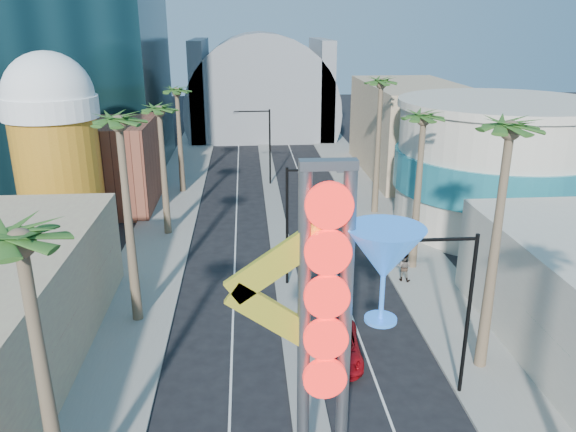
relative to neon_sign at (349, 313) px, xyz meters
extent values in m
cube|color=gray|center=(-10.32, 32.04, -7.23)|extent=(5.00, 100.00, 0.15)
cube|color=gray|center=(8.68, 32.04, -7.23)|extent=(5.00, 100.00, 0.15)
cube|color=gray|center=(-0.82, 35.04, -7.23)|extent=(1.60, 84.00, 0.15)
cube|color=brown|center=(-16.82, 35.04, -3.31)|extent=(10.00, 10.00, 8.00)
cube|color=tan|center=(15.18, 45.04, -2.31)|extent=(10.00, 20.00, 10.00)
cylinder|color=#B66B18|center=(-17.82, 27.04, -2.31)|extent=(6.40, 6.40, 10.00)
cylinder|color=white|center=(-17.82, 27.04, 3.09)|extent=(7.00, 7.00, 1.60)
sphere|color=white|center=(-17.82, 27.04, 3.89)|extent=(6.60, 6.60, 6.60)
cylinder|color=beige|center=(17.18, 27.04, -2.31)|extent=(16.00, 16.00, 10.00)
cylinder|color=teal|center=(17.18, 27.04, -2.31)|extent=(16.60, 16.60, 3.00)
cylinder|color=beige|center=(17.18, 27.04, 2.99)|extent=(16.60, 16.60, 0.60)
cylinder|color=slate|center=(-0.82, 69.04, -3.31)|extent=(22.00, 16.00, 22.00)
cube|color=slate|center=(-9.82, 69.04, -0.31)|extent=(2.00, 16.00, 14.00)
cube|color=slate|center=(8.18, 69.04, -0.31)|extent=(2.00, 16.00, 14.00)
cylinder|color=slate|center=(-1.52, 0.04, -0.81)|extent=(0.44, 0.44, 12.00)
cylinder|color=slate|center=(-0.12, 0.04, -0.81)|extent=(0.44, 0.44, 12.00)
cube|color=slate|center=(-0.82, 0.04, 5.09)|extent=(1.80, 0.50, 0.30)
cylinder|color=red|center=(-0.82, -0.31, 3.89)|extent=(1.50, 0.25, 1.50)
cylinder|color=red|center=(-0.82, -0.31, 2.34)|extent=(1.50, 0.25, 1.50)
cylinder|color=red|center=(-0.82, -0.31, 0.79)|extent=(1.50, 0.25, 1.50)
cylinder|color=red|center=(-0.82, -0.31, -0.76)|extent=(1.50, 0.25, 1.50)
cylinder|color=red|center=(-0.82, -0.31, -2.31)|extent=(1.50, 0.25, 1.50)
cube|color=yellow|center=(-2.42, 0.04, 1.89)|extent=(3.47, 0.25, 2.80)
cube|color=yellow|center=(-2.42, 0.04, -0.11)|extent=(3.47, 0.25, 2.80)
cone|color=blue|center=(1.08, 0.04, 2.09)|extent=(2.60, 2.60, 1.80)
cylinder|color=blue|center=(1.08, 0.04, 0.49)|extent=(0.16, 0.16, 1.60)
cylinder|color=blue|center=(1.08, 0.04, -0.31)|extent=(1.10, 1.10, 0.12)
cylinder|color=black|center=(-0.82, 17.04, -3.31)|extent=(0.18, 0.18, 8.00)
cube|color=black|center=(0.98, 17.04, 0.49)|extent=(3.60, 0.12, 0.12)
cube|color=slate|center=(2.58, 17.04, 0.39)|extent=(0.60, 0.25, 0.18)
cylinder|color=black|center=(-0.82, 41.04, -3.31)|extent=(0.18, 0.18, 8.00)
cube|color=black|center=(-2.62, 41.04, 0.49)|extent=(3.60, 0.12, 0.12)
cube|color=slate|center=(-4.22, 41.04, 0.39)|extent=(0.60, 0.25, 0.18)
cylinder|color=black|center=(6.38, 5.04, -3.31)|extent=(0.18, 0.18, 8.00)
cube|color=black|center=(4.76, 5.04, 0.49)|extent=(3.24, 0.12, 0.12)
cube|color=slate|center=(3.32, 5.04, 0.39)|extent=(0.60, 0.25, 0.18)
cylinder|color=brown|center=(-9.82, -0.96, -2.06)|extent=(0.40, 0.40, 10.50)
sphere|color=#204B19|center=(-9.82, -0.96, 3.19)|extent=(2.40, 2.40, 2.40)
cylinder|color=brown|center=(-9.82, 13.04, -1.56)|extent=(0.40, 0.40, 11.50)
sphere|color=#204B19|center=(-9.82, 13.04, 4.19)|extent=(2.40, 2.40, 2.40)
cylinder|color=brown|center=(-9.82, 27.04, -2.31)|extent=(0.40, 0.40, 10.00)
sphere|color=#204B19|center=(-9.82, 27.04, 2.69)|extent=(2.40, 2.40, 2.40)
cylinder|color=brown|center=(-9.82, 39.04, -2.31)|extent=(0.40, 0.40, 10.00)
sphere|color=#204B19|center=(-9.82, 39.04, 2.69)|extent=(2.40, 2.40, 2.40)
cylinder|color=brown|center=(8.18, 7.04, -1.31)|extent=(0.40, 0.40, 12.00)
sphere|color=#204B19|center=(8.18, 7.04, 4.69)|extent=(2.40, 2.40, 2.40)
cylinder|color=brown|center=(8.18, 19.04, -2.06)|extent=(0.40, 0.40, 10.50)
sphere|color=#204B19|center=(8.18, 19.04, 3.19)|extent=(2.40, 2.40, 2.40)
cylinder|color=brown|center=(8.18, 31.04, -1.56)|extent=(0.40, 0.40, 11.50)
sphere|color=#204B19|center=(8.18, 31.04, 4.19)|extent=(2.40, 2.40, 2.40)
imported|color=#B70E16|center=(1.15, 8.40, -6.61)|extent=(2.68, 5.16, 1.39)
imported|color=gray|center=(6.93, 16.84, -6.19)|extent=(1.18, 1.09, 1.94)
camera|label=1|loc=(-3.30, -16.39, 9.22)|focal=35.00mm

